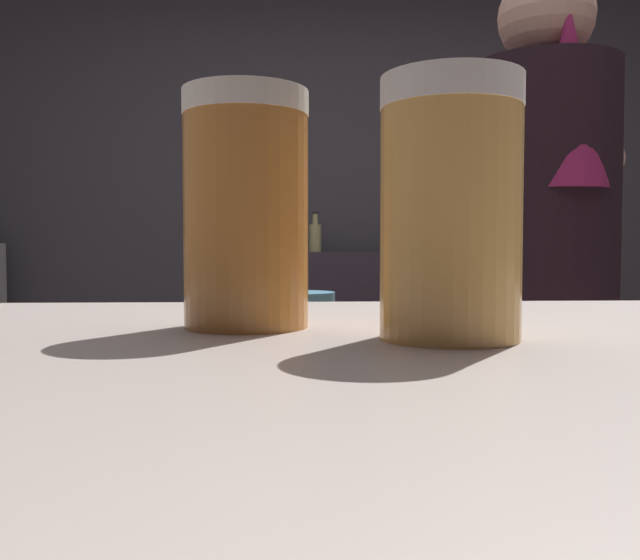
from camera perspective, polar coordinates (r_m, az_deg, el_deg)
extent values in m
cube|color=#4B494F|center=(3.66, 1.71, 6.76)|extent=(5.20, 0.10, 2.70)
cube|color=brown|center=(2.19, 14.60, -14.29)|extent=(2.10, 0.60, 0.91)
cube|color=#3A313F|center=(3.43, 4.82, -6.59)|extent=(0.82, 0.36, 1.07)
cube|color=#2B2A35|center=(1.78, 18.04, -18.11)|extent=(0.28, 0.20, 0.93)
cylinder|color=black|center=(1.67, 18.43, 7.05)|extent=(0.34, 0.34, 0.59)
sphere|color=tan|center=(1.75, 18.64, 20.39)|extent=(0.22, 0.22, 0.22)
cone|color=#8C1E4C|center=(1.61, 20.26, 14.42)|extent=(0.18, 0.18, 0.41)
cylinder|color=tan|center=(1.75, 10.97, 9.75)|extent=(0.12, 0.33, 0.08)
cylinder|color=tan|center=(1.90, 20.74, 9.08)|extent=(0.12, 0.33, 0.08)
cylinder|color=teal|center=(2.04, -1.37, -1.76)|extent=(0.19, 0.19, 0.05)
cube|color=silver|center=(2.15, 21.42, -2.30)|extent=(0.24, 0.10, 0.01)
cylinder|color=#E3A954|center=(0.40, 10.98, 4.59)|extent=(0.08, 0.08, 0.13)
cylinder|color=white|center=(0.40, 11.08, 15.27)|extent=(0.08, 0.08, 0.02)
cylinder|color=#C47C37|center=(0.45, -6.27, 4.87)|extent=(0.08, 0.08, 0.14)
cylinder|color=silver|center=(0.46, -6.33, 14.64)|extent=(0.08, 0.08, 0.02)
cylinder|color=#4D8D32|center=(3.48, 7.68, 3.80)|extent=(0.05, 0.05, 0.17)
cylinder|color=#4D8D32|center=(3.49, 7.69, 5.75)|extent=(0.02, 0.02, 0.07)
cylinder|color=black|center=(3.49, 7.70, 6.37)|extent=(0.03, 0.03, 0.01)
cylinder|color=#D4CC80|center=(3.43, -0.41, 3.57)|extent=(0.06, 0.06, 0.14)
cylinder|color=#D4CC80|center=(3.44, -0.41, 5.18)|extent=(0.03, 0.03, 0.05)
cylinder|color=#333333|center=(3.44, -0.41, 5.72)|extent=(0.03, 0.03, 0.01)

